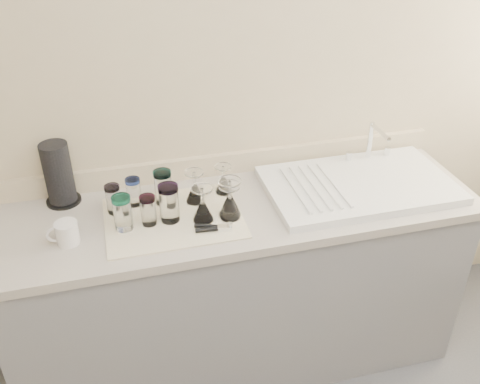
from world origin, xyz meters
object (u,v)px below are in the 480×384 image
object	(u,v)px
goblet_front_right	(230,203)
tumbler_blue	(148,210)
can_opener	(214,228)
goblet_extra	(230,207)
white_mug	(66,233)
sink_unit	(359,184)
paper_towel_roll	(59,175)
tumbler_lavender	(169,203)
goblet_back_left	(195,191)
tumbler_cyan	(134,192)
goblet_front_left	(203,209)
tumbler_teal	(113,199)
goblet_back_right	(223,183)
tumbler_purple	(163,187)
tumbler_magenta	(123,213)

from	to	relation	value
goblet_front_right	tumbler_blue	bearing A→B (deg)	176.43
can_opener	goblet_front_right	bearing A→B (deg)	45.00
goblet_extra	white_mug	size ratio (longest dim) A/B	1.21
goblet_front_right	sink_unit	bearing A→B (deg)	6.30
goblet_extra	can_opener	bearing A→B (deg)	-140.22
paper_towel_roll	tumbler_lavender	bearing A→B (deg)	-32.13
goblet_front_right	white_mug	size ratio (longest dim) A/B	1.32
tumbler_blue	goblet_back_left	world-z (taller)	goblet_back_left
sink_unit	tumbler_cyan	distance (m)	0.98
tumbler_blue	goblet_extra	world-z (taller)	goblet_extra
tumbler_blue	white_mug	size ratio (longest dim) A/B	1.02
goblet_front_left	goblet_extra	bearing A→B (deg)	-4.89
goblet_extra	tumbler_lavender	bearing A→B (deg)	169.90
can_opener	white_mug	xyz separation A→B (m)	(-0.55, 0.07, 0.03)
sink_unit	tumbler_teal	world-z (taller)	sink_unit
goblet_back_left	goblet_back_right	xyz separation A→B (m)	(0.13, 0.04, -0.00)
tumbler_purple	sink_unit	bearing A→B (deg)	-6.23
white_mug	can_opener	bearing A→B (deg)	-7.43
goblet_front_right	goblet_front_left	bearing A→B (deg)	-175.33
goblet_back_right	goblet_front_right	xyz separation A→B (m)	(-0.01, -0.18, 0.01)
tumbler_magenta	paper_towel_roll	bearing A→B (deg)	130.58
sink_unit	can_opener	world-z (taller)	sink_unit
tumbler_teal	tumbler_blue	xyz separation A→B (m)	(0.13, -0.12, 0.00)
tumbler_purple	goblet_front_left	size ratio (longest dim) A/B	0.99
goblet_front_right	white_mug	xyz separation A→B (m)	(-0.64, -0.02, -0.02)
tumbler_purple	tumbler_blue	distance (m)	0.16
goblet_back_left	goblet_front_left	bearing A→B (deg)	-88.27
sink_unit	goblet_back_right	distance (m)	0.60
sink_unit	white_mug	xyz separation A→B (m)	(-1.25, -0.08, 0.03)
tumbler_magenta	white_mug	xyz separation A→B (m)	(-0.22, -0.03, -0.04)
tumbler_teal	tumbler_purple	world-z (taller)	tumbler_purple
tumbler_lavender	goblet_front_left	world-z (taller)	tumbler_lavender
tumbler_purple	can_opener	bearing A→B (deg)	-57.32
goblet_back_right	white_mug	distance (m)	0.68
goblet_extra	paper_towel_roll	bearing A→B (deg)	155.04
goblet_front_right	white_mug	world-z (taller)	goblet_front_right
goblet_back_left	goblet_front_right	xyz separation A→B (m)	(0.12, -0.14, 0.01)
white_mug	goblet_extra	bearing A→B (deg)	-0.25
goblet_extra	goblet_front_right	bearing A→B (deg)	75.97
goblet_back_right	goblet_extra	distance (m)	0.20
tumbler_cyan	goblet_back_left	bearing A→B (deg)	-9.03
tumbler_magenta	goblet_extra	world-z (taller)	goblet_extra
goblet_front_left	can_opener	distance (m)	0.09
goblet_front_right	white_mug	bearing A→B (deg)	-178.58
tumbler_purple	tumbler_blue	bearing A→B (deg)	-119.43
sink_unit	goblet_extra	xyz separation A→B (m)	(-0.61, -0.09, 0.04)
sink_unit	goblet_back_right	world-z (taller)	sink_unit
goblet_back_left	goblet_extra	bearing A→B (deg)	-53.78
tumbler_purple	white_mug	world-z (taller)	tumbler_purple
tumbler_teal	goblet_back_left	xyz separation A→B (m)	(0.34, -0.00, -0.01)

